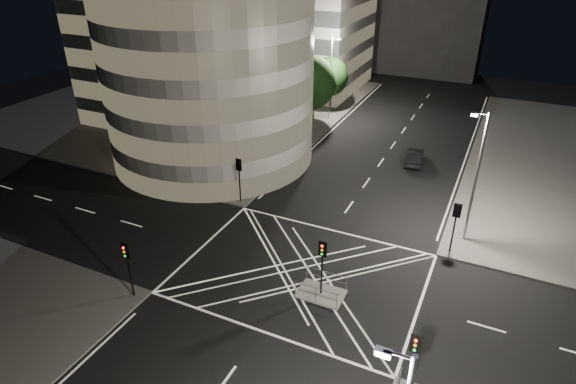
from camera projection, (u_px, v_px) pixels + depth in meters
The scene contains 22 objects.
ground at pixel (302, 273), 33.08m from camera, with size 120.00×120.00×0.00m, color black.
sidewalk_far_left at pixel (187, 104), 65.38m from camera, with size 42.00×42.00×0.15m, color #504E4B.
central_island at pixel (321, 294), 31.10m from camera, with size 3.00×2.00×0.15m, color slate.
office_tower_curved at pixel (193, 20), 49.72m from camera, with size 30.00×29.00×27.20m.
office_block_rear at pixel (281, 7), 69.43m from camera, with size 24.00×16.00×22.00m, color gray.
building_far_end at pixel (426, 16), 76.45m from camera, with size 18.00×8.00×18.00m, color black.
tree_a at pixel (234, 145), 42.17m from camera, with size 4.65×4.65×6.74m.
tree_b at pixel (266, 114), 46.45m from camera, with size 4.06×4.06×7.42m.
tree_c at pixel (292, 100), 51.39m from camera, with size 4.19×4.19×7.16m.
tree_d at pixel (313, 83), 56.02m from camera, with size 5.30×5.30×8.09m.
tree_e at pixel (331, 76), 61.11m from camera, with size 4.34×4.34×6.88m.
traffic_signal_fl at pixel (239, 172), 40.39m from camera, with size 0.55×0.22×4.00m.
traffic_signal_nl at pixel (127, 260), 29.57m from camera, with size 0.55×0.22×4.00m.
traffic_signal_fr at pixel (456, 219), 33.81m from camera, with size 0.55×0.22×4.00m.
traffic_signal_nr at pixel (414, 354), 22.98m from camera, with size 0.55×0.22×4.00m.
traffic_signal_island at pixel (322, 258), 29.75m from camera, with size 0.55×0.22×4.00m.
street_lamp_left_near at pixel (261, 122), 43.52m from camera, with size 1.25×0.25×10.00m.
street_lamp_left_far at pixel (331, 75), 57.84m from camera, with size 1.25×0.25×10.00m.
street_lamp_right_far at pixel (476, 175), 34.07m from camera, with size 1.25×0.25×10.00m.
railing_island_south at pixel (316, 295), 30.08m from camera, with size 2.80×0.06×1.10m, color slate.
railing_island_north at pixel (326, 278), 31.52m from camera, with size 2.80×0.06×1.10m, color slate.
sedan at pixel (415, 157), 48.51m from camera, with size 1.49×4.29×1.41m, color black.
Camera 1 is at (10.38, -24.31, 20.68)m, focal length 30.00 mm.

